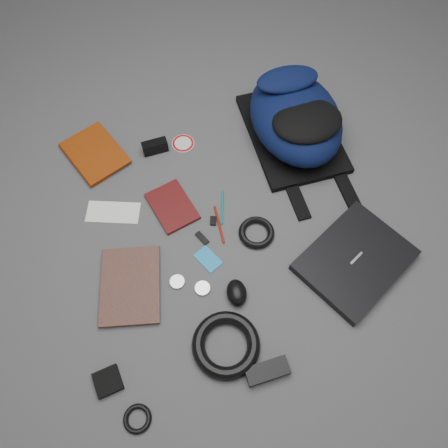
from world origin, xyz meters
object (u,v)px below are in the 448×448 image
object	(u,v)px
power_brick	(267,371)
textbook_red	(74,166)
compact_camera	(155,147)
dvd_case	(172,206)
comic_book	(100,288)
pouch	(108,381)
laptop	(355,260)
mouse	(237,293)
backpack	(295,117)

from	to	relation	value
power_brick	textbook_red	bearing A→B (deg)	115.80
power_brick	compact_camera	bearing A→B (deg)	98.29
power_brick	dvd_case	bearing A→B (deg)	101.72
comic_book	pouch	world-z (taller)	same
textbook_red	dvd_case	bearing A→B (deg)	-62.97
laptop	mouse	xyz separation A→B (m)	(-0.41, 0.01, 0.01)
comic_book	compact_camera	bearing A→B (deg)	71.80
comic_book	pouch	xyz separation A→B (m)	(-0.03, -0.30, -0.00)
dvd_case	power_brick	bearing A→B (deg)	-91.55
laptop	textbook_red	xyz separation A→B (m)	(-0.84, 0.68, -0.00)
backpack	dvd_case	xyz separation A→B (m)	(-0.53, -0.17, -0.10)
textbook_red	mouse	world-z (taller)	mouse
textbook_red	laptop	bearing A→B (deg)	-59.48
textbook_red	comic_book	distance (m)	0.51
laptop	comic_book	size ratio (longest dim) A/B	1.33
textbook_red	compact_camera	distance (m)	0.31
textbook_red	comic_book	bearing A→B (deg)	-109.88
laptop	pouch	size ratio (longest dim) A/B	4.63
dvd_case	pouch	distance (m)	0.62
dvd_case	backpack	bearing A→B (deg)	5.36
mouse	comic_book	bearing A→B (deg)	166.64
dvd_case	mouse	world-z (taller)	mouse
textbook_red	pouch	size ratio (longest dim) A/B	3.19
compact_camera	dvd_case	bearing A→B (deg)	-91.78
textbook_red	comic_book	xyz separation A→B (m)	(0.00, -0.51, -0.00)
backpack	compact_camera	size ratio (longest dim) A/B	5.31
laptop	pouch	distance (m)	0.87
textbook_red	pouch	distance (m)	0.80
backpack	laptop	bearing A→B (deg)	-88.20
laptop	compact_camera	bearing A→B (deg)	102.60
dvd_case	textbook_red	bearing A→B (deg)	124.93
textbook_red	pouch	xyz separation A→B (m)	(-0.03, -0.80, -0.00)
power_brick	laptop	bearing A→B (deg)	31.67
dvd_case	compact_camera	bearing A→B (deg)	76.52
dvd_case	compact_camera	distance (m)	0.26
textbook_red	power_brick	xyz separation A→B (m)	(0.43, -0.92, 0.00)
backpack	dvd_case	size ratio (longest dim) A/B	2.72
compact_camera	mouse	bearing A→B (deg)	-81.16
power_brick	mouse	bearing A→B (deg)	92.84
compact_camera	mouse	size ratio (longest dim) A/B	1.06
compact_camera	comic_book	bearing A→B (deg)	-122.90
pouch	backpack	bearing A→B (deg)	38.55
mouse	pouch	bearing A→B (deg)	-155.61
backpack	mouse	bearing A→B (deg)	-124.78
compact_camera	mouse	world-z (taller)	compact_camera
backpack	comic_book	size ratio (longest dim) A/B	1.91
compact_camera	pouch	world-z (taller)	compact_camera
mouse	power_brick	size ratio (longest dim) A/B	0.70
power_brick	pouch	xyz separation A→B (m)	(-0.46, 0.12, -0.01)
laptop	power_brick	world-z (taller)	laptop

